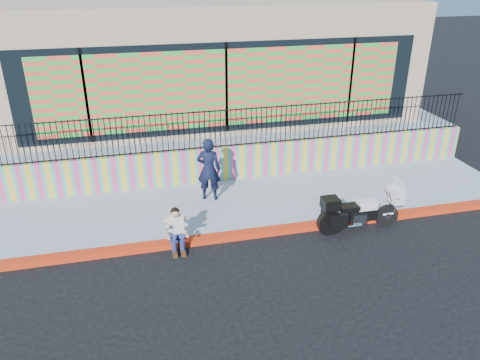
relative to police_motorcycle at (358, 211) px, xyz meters
name	(u,v)px	position (x,y,z in m)	size (l,w,h in m)	color
ground	(261,235)	(-2.51, 0.35, -0.58)	(90.00, 90.00, 0.00)	black
red_curb	(261,232)	(-2.51, 0.35, -0.51)	(16.00, 0.30, 0.15)	red
sidewalk	(245,203)	(-2.51, 2.00, -0.51)	(16.00, 3.00, 0.15)	#898EA4
mural_wall	(233,162)	(-2.51, 3.60, 0.12)	(16.00, 0.20, 1.10)	#EF3F7E
metal_fence	(233,128)	(-2.51, 3.60, 1.27)	(15.80, 0.04, 1.20)	black
elevated_platform	(206,117)	(-2.51, 8.70, 0.04)	(16.00, 10.00, 1.25)	#898EA4
storefront_building	(204,53)	(-2.51, 8.48, 2.67)	(14.00, 8.06, 4.00)	tan
police_motorcycle	(358,211)	(0.00, 0.00, 0.00)	(2.23, 0.74, 1.39)	black
police_officer	(209,169)	(-3.49, 2.40, 0.50)	(0.68, 0.44, 1.85)	black
seated_man	(177,234)	(-4.69, 0.19, -0.13)	(0.54, 0.71, 1.06)	navy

